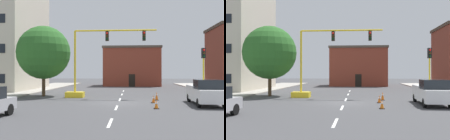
{
  "view_description": "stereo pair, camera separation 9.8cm",
  "coord_description": "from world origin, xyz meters",
  "views": [
    {
      "loc": [
        1.07,
        -21.5,
        2.56
      ],
      "look_at": [
        -0.79,
        3.31,
        2.76
      ],
      "focal_mm": 41.36,
      "sensor_mm": 36.0,
      "label": 1
    },
    {
      "loc": [
        1.17,
        -21.49,
        2.56
      ],
      "look_at": [
        -0.79,
        3.31,
        2.76
      ],
      "focal_mm": 41.36,
      "sensor_mm": 36.0,
      "label": 2
    }
  ],
  "objects": [
    {
      "name": "traffic_cone_roadside_a",
      "position": [
        3.37,
        2.19,
        0.38
      ],
      "size": [
        0.36,
        0.36,
        0.77
      ],
      "color": "black",
      "rests_on": "ground_plane"
    },
    {
      "name": "ground_plane",
      "position": [
        0.0,
        0.0,
        0.0
      ],
      "size": [
        160.0,
        160.0,
        0.0
      ],
      "primitive_type": "plane",
      "color": "#424244"
    },
    {
      "name": "building_brick_center",
      "position": [
        1.17,
        27.52,
        3.63
      ],
      "size": [
        10.57,
        7.97,
        7.24
      ],
      "color": "brown",
      "rests_on": "ground_plane"
    },
    {
      "name": "lane_stripe_seg_3",
      "position": [
        0.0,
        2.5,
        0.0
      ],
      "size": [
        0.16,
        2.4,
        0.01
      ],
      "primitive_type": "cube",
      "color": "silver",
      "rests_on": "ground_plane"
    },
    {
      "name": "traffic_light_pole_right",
      "position": [
        7.76,
        2.97,
        3.53
      ],
      "size": [
        0.32,
        0.47,
        4.8
      ],
      "color": "yellow",
      "rests_on": "ground_plane"
    },
    {
      "name": "lane_stripe_seg_2",
      "position": [
        0.0,
        -3.0,
        0.0
      ],
      "size": [
        0.16,
        2.4,
        0.01
      ],
      "primitive_type": "cube",
      "color": "silver",
      "rests_on": "ground_plane"
    },
    {
      "name": "tree_left_near",
      "position": [
        -8.27,
        5.37,
        4.65
      ],
      "size": [
        5.67,
        5.67,
        7.49
      ],
      "color": "#4C3823",
      "rests_on": "ground_plane"
    },
    {
      "name": "sidewalk_left",
      "position": [
        -13.24,
        8.0,
        0.07
      ],
      "size": [
        6.0,
        56.0,
        0.14
      ],
      "primitive_type": "cube",
      "color": "#9E998E",
      "rests_on": "ground_plane"
    },
    {
      "name": "pickup_truck_white",
      "position": [
        6.86,
        -0.8,
        0.97
      ],
      "size": [
        2.15,
        5.45,
        1.99
      ],
      "color": "white",
      "rests_on": "ground_plane"
    },
    {
      "name": "traffic_cone_roadside_b",
      "position": [
        2.91,
        0.14,
        0.32
      ],
      "size": [
        0.36,
        0.36,
        0.65
      ],
      "color": "black",
      "rests_on": "ground_plane"
    },
    {
      "name": "lane_stripe_seg_1",
      "position": [
        0.0,
        -8.5,
        0.0
      ],
      "size": [
        0.16,
        2.4,
        0.01
      ],
      "primitive_type": "cube",
      "color": "silver",
      "rests_on": "ground_plane"
    },
    {
      "name": "traffic_signal_gantry",
      "position": [
        -3.47,
        4.28,
        2.25
      ],
      "size": [
        9.1,
        1.2,
        6.83
      ],
      "color": "yellow",
      "rests_on": "ground_plane"
    },
    {
      "name": "traffic_cone_roadside_c",
      "position": [
        2.81,
        -3.33,
        0.3
      ],
      "size": [
        0.36,
        0.36,
        0.61
      ],
      "color": "black",
      "rests_on": "ground_plane"
    },
    {
      "name": "lane_stripe_seg_4",
      "position": [
        0.0,
        8.0,
        0.0
      ],
      "size": [
        0.16,
        2.4,
        0.01
      ],
      "primitive_type": "cube",
      "color": "silver",
      "rests_on": "ground_plane"
    },
    {
      "name": "lane_stripe_seg_5",
      "position": [
        0.0,
        13.5,
        0.0
      ],
      "size": [
        0.16,
        2.4,
        0.01
      ],
      "primitive_type": "cube",
      "color": "silver",
      "rests_on": "ground_plane"
    }
  ]
}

